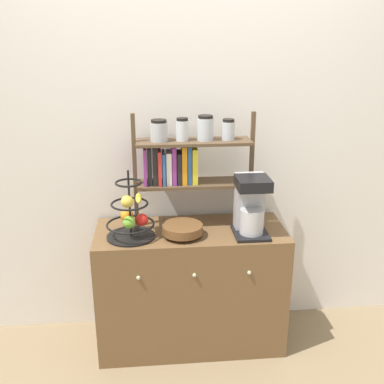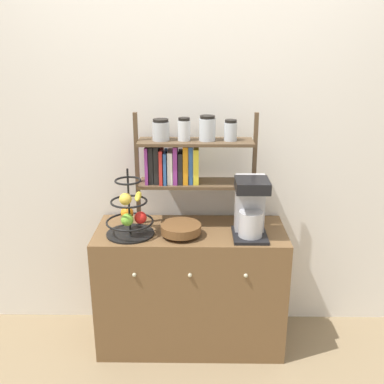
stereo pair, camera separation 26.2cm
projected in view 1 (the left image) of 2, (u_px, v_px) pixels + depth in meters
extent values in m
plane|color=#847051|center=(194.00, 363.00, 2.74)|extent=(12.00, 12.00, 0.00)
cube|color=silver|center=(186.00, 136.00, 2.80)|extent=(7.00, 0.05, 2.60)
cube|color=brown|center=(191.00, 287.00, 2.83)|extent=(1.15, 0.47, 0.78)
sphere|color=#B2AD8C|center=(138.00, 278.00, 2.50)|extent=(0.02, 0.02, 0.02)
sphere|color=#B2AD8C|center=(194.00, 275.00, 2.53)|extent=(0.02, 0.02, 0.02)
sphere|color=#B2AD8C|center=(249.00, 273.00, 2.56)|extent=(0.02, 0.02, 0.02)
cube|color=black|center=(250.00, 233.00, 2.64)|extent=(0.20, 0.24, 0.02)
cube|color=#B7B7BC|center=(249.00, 201.00, 2.65)|extent=(0.17, 0.10, 0.33)
cylinder|color=#B7B7BC|center=(252.00, 221.00, 2.60)|extent=(0.14, 0.14, 0.15)
cube|color=black|center=(253.00, 183.00, 2.53)|extent=(0.19, 0.19, 0.06)
cylinder|color=black|center=(131.00, 236.00, 2.61)|extent=(0.28, 0.28, 0.01)
cylinder|color=black|center=(130.00, 204.00, 2.54)|extent=(0.01, 0.01, 0.39)
torus|color=black|center=(130.00, 224.00, 2.58)|extent=(0.28, 0.28, 0.01)
torus|color=black|center=(130.00, 204.00, 2.54)|extent=(0.21, 0.21, 0.01)
torus|color=black|center=(128.00, 183.00, 2.50)|extent=(0.15, 0.15, 0.01)
sphere|color=red|center=(142.00, 220.00, 2.55)|extent=(0.07, 0.07, 0.07)
sphere|color=#6BAD33|center=(129.00, 222.00, 2.52)|extent=(0.07, 0.07, 0.07)
sphere|color=orange|center=(127.00, 215.00, 2.61)|extent=(0.08, 0.08, 0.08)
ellipsoid|color=yellow|center=(139.00, 198.00, 2.57)|extent=(0.04, 0.15, 0.04)
sphere|color=gold|center=(127.00, 201.00, 2.48)|extent=(0.07, 0.07, 0.07)
cylinder|color=brown|center=(182.00, 234.00, 2.62)|extent=(0.13, 0.13, 0.02)
cylinder|color=brown|center=(182.00, 229.00, 2.60)|extent=(0.24, 0.24, 0.05)
cube|color=brown|center=(135.00, 172.00, 2.66)|extent=(0.02, 0.02, 0.69)
cube|color=brown|center=(251.00, 169.00, 2.72)|extent=(0.02, 0.02, 0.69)
cube|color=brown|center=(194.00, 183.00, 2.72)|extent=(0.68, 0.20, 0.02)
cube|color=brown|center=(194.00, 142.00, 2.63)|extent=(0.68, 0.20, 0.02)
cube|color=#8C338C|center=(145.00, 166.00, 2.65)|extent=(0.02, 0.14, 0.22)
cube|color=black|center=(150.00, 165.00, 2.65)|extent=(0.03, 0.13, 0.22)
cube|color=black|center=(155.00, 165.00, 2.66)|extent=(0.03, 0.13, 0.23)
cube|color=red|center=(160.00, 166.00, 2.66)|extent=(0.02, 0.16, 0.21)
cube|color=#2D599E|center=(164.00, 167.00, 2.67)|extent=(0.02, 0.16, 0.19)
cube|color=white|center=(169.00, 167.00, 2.67)|extent=(0.03, 0.14, 0.19)
cube|color=#8C338C|center=(174.00, 164.00, 2.66)|extent=(0.02, 0.14, 0.23)
cube|color=black|center=(179.00, 167.00, 2.67)|extent=(0.03, 0.14, 0.19)
cube|color=orange|center=(184.00, 164.00, 2.67)|extent=(0.03, 0.14, 0.23)
cube|color=#2D599E|center=(189.00, 164.00, 2.67)|extent=(0.02, 0.13, 0.23)
cube|color=yellow|center=(194.00, 165.00, 2.68)|extent=(0.03, 0.13, 0.21)
cylinder|color=#ADB2B7|center=(159.00, 132.00, 2.59)|extent=(0.10, 0.10, 0.11)
cylinder|color=black|center=(159.00, 121.00, 2.57)|extent=(0.09, 0.09, 0.02)
cylinder|color=silver|center=(182.00, 131.00, 2.60)|extent=(0.07, 0.07, 0.12)
cylinder|color=black|center=(182.00, 119.00, 2.58)|extent=(0.07, 0.07, 0.02)
cylinder|color=silver|center=(205.00, 129.00, 2.61)|extent=(0.10, 0.10, 0.13)
cylinder|color=black|center=(206.00, 117.00, 2.59)|extent=(0.09, 0.09, 0.02)
cylinder|color=silver|center=(228.00, 131.00, 2.63)|extent=(0.08, 0.08, 0.11)
cylinder|color=black|center=(229.00, 120.00, 2.61)|extent=(0.07, 0.07, 0.02)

